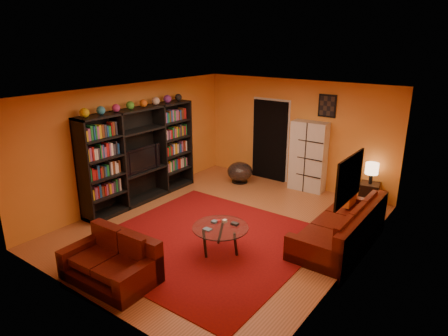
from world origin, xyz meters
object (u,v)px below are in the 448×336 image
Objects in this scene: storage_cabinet at (308,156)px; side_table at (369,194)px; tv at (140,159)px; table_lamp at (372,169)px; loveseat at (114,261)px; coffee_table at (220,230)px; sofa at (344,228)px; bowl_chair at (240,172)px; entertainment_unit at (141,156)px.

storage_cabinet is 1.62m from side_table.
tv reaches higher than table_lamp.
loveseat is 0.87× the size of storage_cabinet.
storage_cabinet is (-0.11, 3.65, 0.40)m from coffee_table.
bowl_chair is at bearing 155.15° from sofa.
coffee_table is 3.88m from table_lamp.
bowl_chair is 1.28× the size of side_table.
storage_cabinet reaches higher than tv.
sofa and loveseat have the same top height.
sofa is 2.26m from coffee_table.
coffee_table is at bearing -105.66° from tv.
tv is 1.02× the size of coffee_table.
entertainment_unit is 0.10m from tv.
bowl_chair is at bearing -170.95° from side_table.
bowl_chair reaches higher than coffee_table.
bowl_chair is 3.14m from side_table.
sofa is at bearing -84.81° from side_table.
storage_cabinet reaches higher than bowl_chair.
side_table is (3.10, 0.49, -0.03)m from bowl_chair.
tv is 1.95× the size of side_table.
coffee_table is 1.50× the size of bowl_chair.
side_table is at bearing -56.05° from tv.
storage_cabinet reaches higher than sofa.
loveseat is 2.91× the size of side_table.
table_lamp is (3.10, 0.49, 0.55)m from bowl_chair.
storage_cabinet is at bearing -10.15° from loveseat.
side_table is at bearing 9.05° from bowl_chair.
tv is 3.93m from storage_cabinet.
tv is at bearing -135.88° from storage_cabinet.
entertainment_unit reaches higher than storage_cabinet.
tv is (0.05, -0.07, -0.05)m from entertainment_unit.
table_lamp is at bearing -56.05° from tv.
entertainment_unit is 3.13× the size of coffee_table.
coffee_table is (2.84, -0.85, -0.61)m from entertainment_unit.
loveseat is 5.30m from storage_cabinet.
sofa is at bearing -84.81° from table_lamp.
coffee_table is 3.87m from side_table.
bowl_chair is at bearing 63.29° from entertainment_unit.
bowl_chair is at bearing -163.99° from storage_cabinet.
table_lamp is at bearing 32.99° from entertainment_unit.
coffee_table is 3.55m from bowl_chair.
table_lamp reaches higher than loveseat.
loveseat is at bearing -113.56° from side_table.
sofa is 2.71m from storage_cabinet.
table_lamp is (2.25, 5.17, 0.54)m from loveseat.
entertainment_unit is at bearing -170.57° from sofa.
tv is 0.67× the size of loveseat.
storage_cabinet is 2.63× the size of bowl_chair.
entertainment_unit is 3.22m from loveseat.
storage_cabinet is at bearing 45.74° from entertainment_unit.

